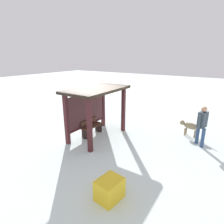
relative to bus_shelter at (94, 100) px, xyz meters
name	(u,v)px	position (x,y,z in m)	size (l,w,h in m)	color
ground_plane	(98,136)	(0.00, -0.17, -1.79)	(60.00, 60.00, 0.00)	white
bus_shelter	(94,100)	(0.00, 0.00, 0.00)	(3.11, 1.75, 2.35)	#451C1F
bench_left_inside	(92,128)	(0.00, 0.20, -1.44)	(1.20, 0.42, 0.76)	#4F2F21
person_walking	(202,123)	(1.71, -4.39, -0.77)	(0.63, 0.42, 1.73)	#3A4753
dog	(190,126)	(2.50, -3.80, -1.29)	(0.40, 1.04, 0.69)	#917D5D
grit_bin	(109,189)	(-3.00, -2.89, -1.49)	(0.70, 0.56, 0.59)	yellow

